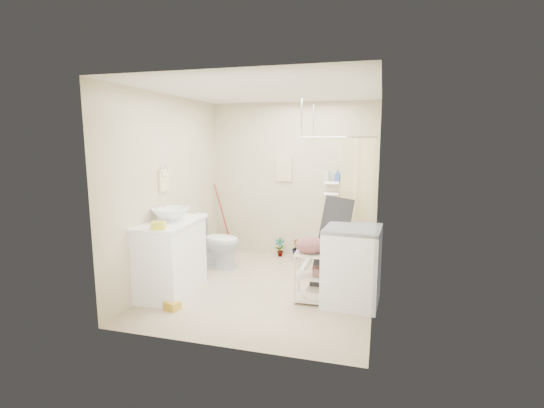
# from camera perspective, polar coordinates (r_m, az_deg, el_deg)

# --- Properties ---
(floor) EXTENTS (3.20, 3.20, 0.00)m
(floor) POSITION_cam_1_polar(r_m,az_deg,el_deg) (5.47, -0.80, -12.03)
(floor) COLOR #C5B394
(floor) RESTS_ON ground
(ceiling) EXTENTS (2.80, 3.20, 0.04)m
(ceiling) POSITION_cam_1_polar(r_m,az_deg,el_deg) (5.13, -0.87, 16.13)
(ceiling) COLOR silver
(ceiling) RESTS_ON ground
(wall_back) EXTENTS (2.80, 0.04, 2.60)m
(wall_back) POSITION_cam_1_polar(r_m,az_deg,el_deg) (6.68, 3.02, 3.37)
(wall_back) COLOR beige
(wall_back) RESTS_ON ground
(wall_front) EXTENTS (2.80, 0.04, 2.60)m
(wall_front) POSITION_cam_1_polar(r_m,az_deg,el_deg) (3.65, -7.89, -1.68)
(wall_front) COLOR beige
(wall_front) RESTS_ON ground
(wall_left) EXTENTS (0.04, 3.20, 2.60)m
(wall_left) POSITION_cam_1_polar(r_m,az_deg,el_deg) (5.69, -14.50, 2.05)
(wall_left) COLOR beige
(wall_left) RESTS_ON ground
(wall_right) EXTENTS (0.04, 3.20, 2.60)m
(wall_right) POSITION_cam_1_polar(r_m,az_deg,el_deg) (4.94, 14.96, 0.96)
(wall_right) COLOR beige
(wall_right) RESTS_ON ground
(vanity) EXTENTS (0.67, 1.12, 0.95)m
(vanity) POSITION_cam_1_polar(r_m,az_deg,el_deg) (5.34, -14.41, -7.45)
(vanity) COLOR white
(vanity) RESTS_ON ground
(sink) EXTENTS (0.54, 0.54, 0.17)m
(sink) POSITION_cam_1_polar(r_m,az_deg,el_deg) (5.23, -14.44, -1.48)
(sink) COLOR white
(sink) RESTS_ON vanity
(counter_basket) EXTENTS (0.19, 0.17, 0.09)m
(counter_basket) POSITION_cam_1_polar(r_m,az_deg,el_deg) (4.79, -16.13, -3.00)
(counter_basket) COLOR gold
(counter_basket) RESTS_ON vanity
(floor_basket) EXTENTS (0.30, 0.27, 0.14)m
(floor_basket) POSITION_cam_1_polar(r_m,az_deg,el_deg) (4.95, -14.25, -13.85)
(floor_basket) COLOR gold
(floor_basket) RESTS_ON ground
(toilet) EXTENTS (0.82, 0.49, 0.82)m
(toilet) POSITION_cam_1_polar(r_m,az_deg,el_deg) (6.29, -8.26, -5.34)
(toilet) COLOR silver
(toilet) RESTS_ON ground
(mop) EXTENTS (0.15, 0.15, 1.22)m
(mop) POSITION_cam_1_polar(r_m,az_deg,el_deg) (7.10, -7.23, -1.98)
(mop) COLOR #A62724
(mop) RESTS_ON ground
(potted_plant_a) EXTENTS (0.19, 0.15, 0.33)m
(potted_plant_a) POSITION_cam_1_polar(r_m,az_deg,el_deg) (6.80, 1.12, -6.27)
(potted_plant_a) COLOR maroon
(potted_plant_a) RESTS_ON ground
(potted_plant_b) EXTENTS (0.23, 0.21, 0.35)m
(potted_plant_b) POSITION_cam_1_polar(r_m,az_deg,el_deg) (6.72, 3.71, -6.37)
(potted_plant_b) COLOR #995E39
(potted_plant_b) RESTS_ON ground
(hanging_towel) EXTENTS (0.28, 0.03, 0.42)m
(hanging_towel) POSITION_cam_1_polar(r_m,az_deg,el_deg) (6.68, 1.74, 5.10)
(hanging_towel) COLOR beige
(hanging_towel) RESTS_ON wall_back
(towel_ring) EXTENTS (0.04, 0.22, 0.34)m
(towel_ring) POSITION_cam_1_polar(r_m,az_deg,el_deg) (5.49, -15.43, 3.54)
(towel_ring) COLOR beige
(towel_ring) RESTS_ON wall_left
(tp_holder) EXTENTS (0.08, 0.12, 0.14)m
(tp_holder) POSITION_cam_1_polar(r_m,az_deg,el_deg) (5.81, -13.68, -3.58)
(tp_holder) COLOR white
(tp_holder) RESTS_ON wall_left
(shower) EXTENTS (1.10, 1.10, 2.10)m
(shower) POSITION_cam_1_polar(r_m,az_deg,el_deg) (6.04, 9.76, 0.22)
(shower) COLOR silver
(shower) RESTS_ON ground
(shampoo_bottle_a) EXTENTS (0.09, 0.09, 0.21)m
(shampoo_bottle_a) POSITION_cam_1_polar(r_m,az_deg,el_deg) (6.50, 7.98, 4.24)
(shampoo_bottle_a) COLOR silver
(shampoo_bottle_a) RESTS_ON shower
(shampoo_bottle_b) EXTENTS (0.08, 0.09, 0.18)m
(shampoo_bottle_b) POSITION_cam_1_polar(r_m,az_deg,el_deg) (6.49, 9.42, 4.06)
(shampoo_bottle_b) COLOR #2D4F92
(shampoo_bottle_b) RESTS_ON shower
(washing_machine) EXTENTS (0.69, 0.71, 0.95)m
(washing_machine) POSITION_cam_1_polar(r_m,az_deg,el_deg) (4.94, 11.48, -8.71)
(washing_machine) COLOR white
(washing_machine) RESTS_ON ground
(laundry_rack) EXTENTS (0.56, 0.34, 0.75)m
(laundry_rack) POSITION_cam_1_polar(r_m,az_deg,el_deg) (4.93, 6.56, -9.86)
(laundry_rack) COLOR beige
(laundry_rack) RESTS_ON ground
(ironing_board) EXTENTS (0.37, 0.12, 1.31)m
(ironing_board) POSITION_cam_1_polar(r_m,az_deg,el_deg) (5.10, 8.63, -5.97)
(ironing_board) COLOR black
(ironing_board) RESTS_ON ground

